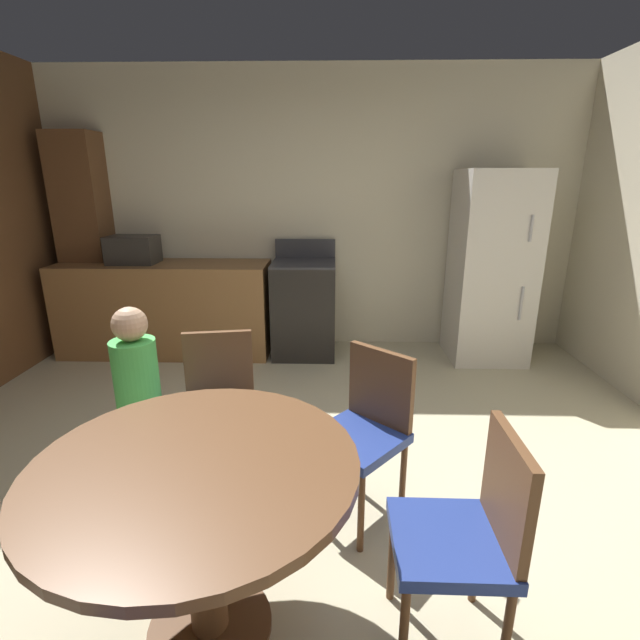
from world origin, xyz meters
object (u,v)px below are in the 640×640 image
chair_northeast (366,425)px  chair_north (219,401)px  oven_range (304,308)px  microwave (133,250)px  dining_table (199,500)px  person_child (140,403)px  chair_east (469,530)px  refrigerator (491,268)px

chair_northeast → chair_north: bearing=-64.2°
oven_range → microwave: bearing=-179.9°
dining_table → person_child: bearing=124.6°
dining_table → chair_north: 0.95m
dining_table → chair_north: (-0.16, 0.94, -0.10)m
chair_east → refrigerator: bearing=-108.1°
oven_range → microwave: 1.72m
chair_north → dining_table: bearing=0.0°
dining_table → chair_northeast: chair_northeast is taller
chair_east → person_child: person_child is taller
chair_north → person_child: bearing=-72.4°
chair_north → microwave: bearing=-157.6°
dining_table → chair_north: size_ratio=1.29×
chair_east → chair_northeast: bearing=-65.7°
microwave → chair_east: (2.38, -3.00, -0.53)m
refrigerator → microwave: (-3.38, 0.05, 0.15)m
oven_range → dining_table: 3.00m
chair_east → person_child: 1.65m
chair_east → chair_north: (-1.11, 0.95, 0.00)m
chair_east → chair_northeast: 0.78m
oven_range → dining_table: (-0.19, -2.99, 0.13)m
dining_table → person_child: size_ratio=1.03×
microwave → chair_northeast: bearing=-47.8°
chair_northeast → person_child: (-1.15, 0.05, 0.08)m
oven_range → chair_northeast: (0.44, -2.29, 0.03)m
chair_north → chair_northeast: same height
chair_east → chair_north: 1.45m
oven_range → chair_north: 2.08m
dining_table → chair_north: bearing=99.5°
dining_table → chair_north: chair_north is taller
dining_table → microwave: bearing=115.7°
microwave → refrigerator: bearing=-0.8°
oven_range → dining_table: size_ratio=0.98×
refrigerator → microwave: 3.38m
oven_range → person_child: (-0.71, -2.24, 0.11)m
person_child → chair_northeast: bearing=53.1°
refrigerator → person_child: 3.31m
oven_range → microwave: size_ratio=2.50×
microwave → dining_table: bearing=-64.3°
microwave → person_child: 2.46m
person_child → oven_range: bearing=127.8°
refrigerator → chair_north: refrigerator is taller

